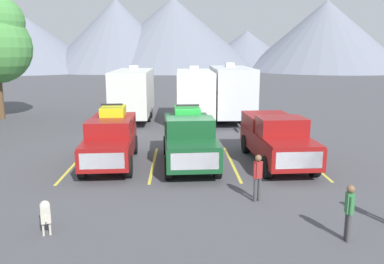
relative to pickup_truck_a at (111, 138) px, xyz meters
The scene contains 15 objects.
ground_plane 3.79m from the pickup_truck_a, 10.28° to the right, with size 240.00×240.00×0.00m, color #47474C.
pickup_truck_a is the anchor object (origin of this frame).
pickup_truck_b 3.39m from the pickup_truck_a, ahead, with size 2.39×5.55×2.50m.
pickup_truck_c 7.20m from the pickup_truck_a, ahead, with size 2.39×5.76×2.14m.
lot_stripe_a 1.99m from the pickup_truck_a, behind, with size 0.12×5.50×0.01m, color gold.
lot_stripe_b 2.16m from the pickup_truck_a, ahead, with size 0.12×5.50×0.01m, color gold.
lot_stripe_c 5.40m from the pickup_truck_a, ahead, with size 0.12×5.50×0.01m, color gold.
lot_stripe_d 8.80m from the pickup_truck_a, ahead, with size 0.12×5.50×0.01m, color gold.
camper_trailer_a 11.09m from the pickup_truck_a, 91.26° to the left, with size 2.51×8.24×3.80m.
camper_trailer_b 10.74m from the pickup_truck_a, 67.87° to the left, with size 2.40×7.83×3.81m.
camper_trailer_c 12.83m from the pickup_truck_a, 58.62° to the left, with size 2.61×8.38×3.99m.
person_b 10.46m from the pickup_truck_a, 45.65° to the right, with size 0.21×0.34×1.52m.
person_c 7.21m from the pickup_truck_a, 40.22° to the right, with size 0.32×0.26×1.58m.
dog 6.63m from the pickup_truck_a, 96.43° to the right, with size 0.51×0.96×0.75m.
mountain_ridge 80.87m from the pickup_truck_a, 86.28° to the left, with size 156.05×43.75×17.20m.
Camera 1 is at (-0.61, -16.26, 4.89)m, focal length 37.13 mm.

